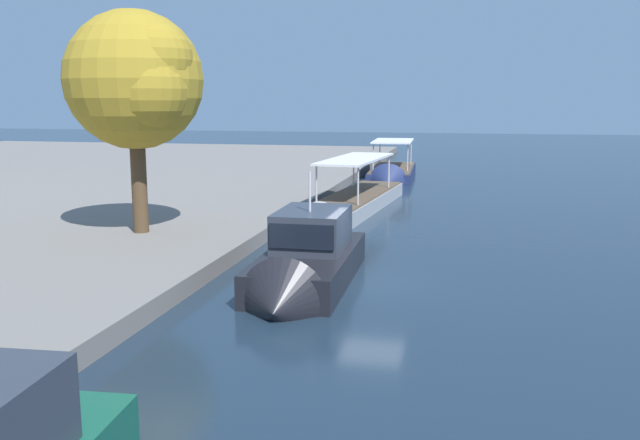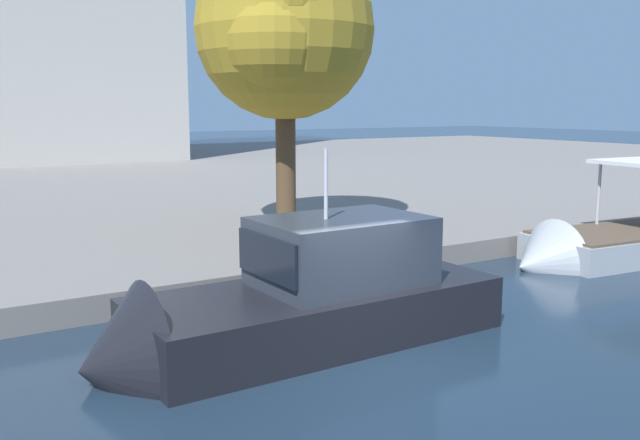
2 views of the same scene
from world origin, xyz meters
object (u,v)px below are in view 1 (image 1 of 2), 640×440
object	(u,v)px
motor_yacht_2	(305,268)
tour_boat_3	(351,207)
mooring_bollard_0	(367,157)
tour_boat_4	(392,176)
tree_0	(139,80)

from	to	relation	value
motor_yacht_2	tour_boat_3	xyz separation A→B (m)	(15.41, 1.15, -0.36)
tour_boat_3	mooring_bollard_0	distance (m)	24.50
tour_boat_3	tour_boat_4	world-z (taller)	tour_boat_4
tour_boat_3	tour_boat_4	bearing A→B (deg)	-176.02
tour_boat_3	tree_0	distance (m)	14.71
motor_yacht_2	mooring_bollard_0	distance (m)	39.94
tour_boat_3	tour_boat_4	size ratio (longest dim) A/B	1.28
tour_boat_4	tree_0	world-z (taller)	tree_0
motor_yacht_2	mooring_bollard_0	xyz separation A→B (m)	(39.75, 3.89, 0.41)
motor_yacht_2	tree_0	bearing A→B (deg)	-119.41
tour_boat_3	tour_boat_4	distance (m)	16.52
motor_yacht_2	tour_boat_4	world-z (taller)	motor_yacht_2
motor_yacht_2	mooring_bollard_0	bearing A→B (deg)	-175.48
mooring_bollard_0	tree_0	size ratio (longest dim) A/B	0.09
mooring_bollard_0	tour_boat_4	bearing A→B (deg)	-158.04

